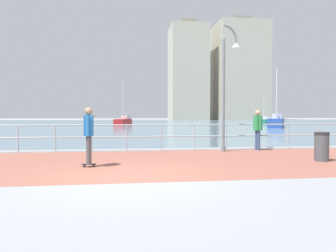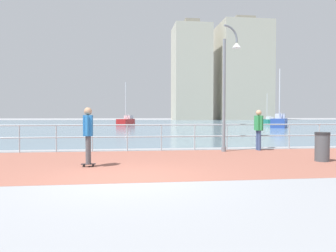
% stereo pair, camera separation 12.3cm
% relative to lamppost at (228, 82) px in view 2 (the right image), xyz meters
% --- Properties ---
extents(ground, '(220.00, 220.00, 0.00)m').
position_rel_lamppost_xyz_m(ground, '(-4.05, 34.96, -2.83)').
color(ground, gray).
extents(brick_paving, '(28.00, 6.18, 0.01)m').
position_rel_lamppost_xyz_m(brick_paving, '(-4.05, -2.51, -2.83)').
color(brick_paving, '#935647').
rests_on(brick_paving, ground).
extents(harbor_water, '(180.00, 88.00, 0.00)m').
position_rel_lamppost_xyz_m(harbor_water, '(-4.05, 45.57, -2.83)').
color(harbor_water, slate).
rests_on(harbor_water, ground).
extents(waterfront_railing, '(25.25, 0.06, 1.10)m').
position_rel_lamppost_xyz_m(waterfront_railing, '(-4.05, 0.57, -2.07)').
color(waterfront_railing, '#9EADB7').
rests_on(waterfront_railing, ground).
extents(lamppost, '(0.81, 0.36, 5.11)m').
position_rel_lamppost_xyz_m(lamppost, '(0.00, 0.00, 0.00)').
color(lamppost, slate).
rests_on(lamppost, ground).
extents(skateboarder, '(0.40, 0.55, 1.69)m').
position_rel_lamppost_xyz_m(skateboarder, '(-5.13, -3.27, -1.81)').
color(skateboarder, black).
rests_on(skateboarder, ground).
extents(bystander, '(0.27, 0.56, 1.69)m').
position_rel_lamppost_xyz_m(bystander, '(1.41, 0.22, -1.83)').
color(bystander, '#384C7A').
rests_on(bystander, ground).
extents(trash_bin, '(0.46, 0.46, 0.93)m').
position_rel_lamppost_xyz_m(trash_bin, '(2.12, -3.08, -2.36)').
color(trash_bin, '#474C51').
rests_on(trash_bin, ground).
extents(sailboat_gray, '(3.91, 5.09, 7.03)m').
position_rel_lamppost_xyz_m(sailboat_gray, '(14.02, 23.73, -2.16)').
color(sailboat_gray, '#284799').
rests_on(sailboat_gray, ground).
extents(sailboat_blue, '(2.64, 4.58, 6.15)m').
position_rel_lamppost_xyz_m(sailboat_blue, '(-4.33, 33.14, -2.24)').
color(sailboat_blue, '#B21E1E').
rests_on(sailboat_blue, ground).
extents(sailboat_teal, '(1.26, 3.73, 5.18)m').
position_rel_lamppost_xyz_m(sailboat_teal, '(19.49, 39.13, -2.33)').
color(sailboat_teal, '#197266').
rests_on(sailboat_teal, ground).
extents(tower_glass, '(11.41, 11.45, 31.53)m').
position_rel_lamppost_xyz_m(tower_glass, '(15.82, 87.18, 12.10)').
color(tower_glass, '#B2AD99').
rests_on(tower_glass, ground).
extents(tower_beige, '(15.56, 14.03, 32.62)m').
position_rel_lamppost_xyz_m(tower_beige, '(32.55, 86.37, 12.65)').
color(tower_beige, '#B2AD99').
rests_on(tower_beige, ground).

